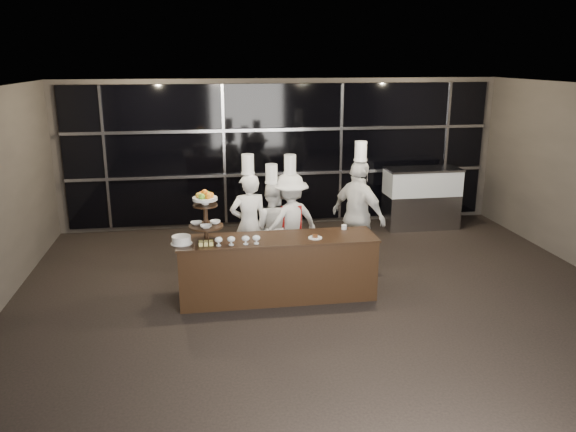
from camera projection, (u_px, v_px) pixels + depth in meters
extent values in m
plane|color=black|center=(341.00, 334.00, 7.15)|extent=(10.00, 10.00, 0.00)
plane|color=black|center=(348.00, 94.00, 6.33)|extent=(10.00, 10.00, 0.00)
plane|color=#473F38|center=(283.00, 153.00, 11.49)|extent=(9.00, 0.00, 9.00)
cube|color=black|center=(283.00, 154.00, 11.43)|extent=(8.60, 0.04, 2.80)
cube|color=#A5A5AA|center=(284.00, 174.00, 11.49)|extent=(8.60, 0.06, 0.06)
cube|color=#A5A5AA|center=(284.00, 130.00, 11.25)|extent=(8.60, 0.06, 0.06)
cube|color=#A5A5AA|center=(105.00, 159.00, 10.88)|extent=(0.05, 0.05, 2.80)
cube|color=#A5A5AA|center=(224.00, 156.00, 11.22)|extent=(0.05, 0.05, 2.80)
cube|color=#A5A5AA|center=(341.00, 153.00, 11.58)|extent=(0.05, 0.05, 2.80)
cube|color=#A5A5AA|center=(446.00, 150.00, 11.93)|extent=(0.05, 0.05, 2.80)
cube|color=black|center=(278.00, 269.00, 8.11)|extent=(2.80, 0.70, 0.90)
cube|color=black|center=(277.00, 239.00, 7.99)|extent=(2.84, 0.74, 0.03)
cylinder|color=black|center=(207.00, 240.00, 7.83)|extent=(0.24, 0.24, 0.03)
cylinder|color=black|center=(206.00, 217.00, 7.74)|extent=(0.06, 0.06, 0.70)
cylinder|color=black|center=(206.00, 226.00, 7.77)|extent=(0.48, 0.48, 0.02)
cylinder|color=black|center=(205.00, 205.00, 7.69)|extent=(0.34, 0.34, 0.02)
cylinder|color=white|center=(205.00, 202.00, 7.68)|extent=(0.10, 0.10, 0.06)
cylinder|color=white|center=(205.00, 199.00, 7.67)|extent=(0.34, 0.34, 0.04)
sphere|color=orange|center=(211.00, 195.00, 7.67)|extent=(0.09, 0.09, 0.09)
sphere|color=#58A42A|center=(208.00, 194.00, 7.73)|extent=(0.09, 0.09, 0.09)
sphere|color=orange|center=(202.00, 194.00, 7.71)|extent=(0.09, 0.09, 0.09)
sphere|color=yellow|center=(199.00, 196.00, 7.64)|extent=(0.09, 0.09, 0.09)
sphere|color=#73B12D|center=(202.00, 197.00, 7.58)|extent=(0.09, 0.09, 0.09)
sphere|color=orange|center=(208.00, 196.00, 7.59)|extent=(0.09, 0.09, 0.09)
sphere|color=orange|center=(205.00, 193.00, 7.64)|extent=(0.09, 0.09, 0.09)
imported|color=white|center=(196.00, 223.00, 7.80)|extent=(0.16, 0.16, 0.04)
imported|color=white|center=(215.00, 222.00, 7.84)|extent=(0.15, 0.15, 0.05)
imported|color=white|center=(206.00, 226.00, 7.65)|extent=(0.16, 0.16, 0.04)
cylinder|color=silver|center=(219.00, 245.00, 7.65)|extent=(0.07, 0.07, 0.01)
cylinder|color=silver|center=(219.00, 243.00, 7.64)|extent=(0.02, 0.02, 0.05)
ellipsoid|color=silver|center=(218.00, 240.00, 7.63)|extent=(0.11, 0.11, 0.08)
ellipsoid|color=#0DD00C|center=(218.00, 239.00, 7.62)|extent=(0.08, 0.08, 0.05)
cylinder|color=silver|center=(231.00, 245.00, 7.67)|extent=(0.07, 0.07, 0.01)
cylinder|color=silver|center=(231.00, 242.00, 7.66)|extent=(0.02, 0.02, 0.05)
ellipsoid|color=silver|center=(231.00, 239.00, 7.65)|extent=(0.11, 0.11, 0.08)
ellipsoid|color=red|center=(231.00, 239.00, 7.65)|extent=(0.08, 0.08, 0.05)
cylinder|color=silver|center=(246.00, 244.00, 7.70)|extent=(0.07, 0.07, 0.01)
cylinder|color=silver|center=(246.00, 242.00, 7.69)|extent=(0.02, 0.02, 0.05)
ellipsoid|color=silver|center=(246.00, 238.00, 7.68)|extent=(0.11, 0.11, 0.08)
ellipsoid|color=#FFEAB0|center=(246.00, 238.00, 7.68)|extent=(0.08, 0.08, 0.05)
cylinder|color=silver|center=(256.00, 243.00, 7.73)|extent=(0.07, 0.07, 0.01)
cylinder|color=silver|center=(256.00, 241.00, 7.72)|extent=(0.02, 0.02, 0.05)
ellipsoid|color=silver|center=(256.00, 238.00, 7.70)|extent=(0.11, 0.11, 0.08)
ellipsoid|color=#45210E|center=(256.00, 238.00, 7.70)|extent=(0.08, 0.08, 0.05)
cylinder|color=white|center=(182.00, 243.00, 7.73)|extent=(0.30, 0.30, 0.01)
cylinder|color=white|center=(181.00, 239.00, 7.72)|extent=(0.26, 0.26, 0.10)
cube|color=#DFD26D|center=(201.00, 244.00, 7.62)|extent=(0.06, 0.06, 0.05)
cube|color=#DFD26D|center=(206.00, 244.00, 7.63)|extent=(0.06, 0.06, 0.05)
cube|color=#DFD26D|center=(211.00, 244.00, 7.65)|extent=(0.06, 0.06, 0.05)
cube|color=#DFD26D|center=(201.00, 243.00, 7.69)|extent=(0.06, 0.06, 0.05)
cube|color=#DFD26D|center=(206.00, 242.00, 7.70)|extent=(0.06, 0.06, 0.05)
cube|color=#DFD26D|center=(211.00, 242.00, 7.71)|extent=(0.06, 0.06, 0.05)
cylinder|color=white|center=(315.00, 238.00, 7.97)|extent=(0.20, 0.20, 0.01)
cylinder|color=#4C2814|center=(315.00, 236.00, 7.96)|extent=(0.08, 0.08, 0.04)
cylinder|color=white|center=(344.00, 227.00, 8.37)|extent=(0.08, 0.08, 0.07)
cube|color=#A5A5AA|center=(420.00, 211.00, 11.55)|extent=(1.48, 0.64, 0.70)
cube|color=silver|center=(422.00, 182.00, 11.39)|extent=(1.48, 0.64, 0.50)
cube|color=#FFC67F|center=(422.00, 182.00, 11.39)|extent=(1.38, 0.53, 0.40)
cube|color=#A5A5AA|center=(423.00, 169.00, 11.32)|extent=(1.50, 0.66, 0.04)
imported|color=white|center=(249.00, 225.00, 8.90)|extent=(0.66, 0.48, 1.67)
cylinder|color=white|center=(248.00, 164.00, 8.63)|extent=(0.19, 0.19, 0.30)
cylinder|color=white|center=(248.00, 173.00, 8.67)|extent=(0.21, 0.21, 0.03)
imported|color=white|center=(272.00, 227.00, 9.11)|extent=(0.85, 0.74, 1.48)
cylinder|color=white|center=(271.00, 173.00, 8.87)|extent=(0.19, 0.19, 0.30)
cylinder|color=white|center=(272.00, 182.00, 8.91)|extent=(0.21, 0.21, 0.03)
imported|color=white|center=(290.00, 222.00, 9.12)|extent=(1.20, 0.96, 1.62)
cylinder|color=white|center=(290.00, 164.00, 8.86)|extent=(0.19, 0.19, 0.30)
cylinder|color=white|center=(290.00, 173.00, 8.90)|extent=(0.21, 0.21, 0.03)
cube|color=#9B0D0B|center=(291.00, 224.00, 9.01)|extent=(0.34, 0.03, 0.61)
imported|color=silver|center=(358.00, 217.00, 9.05)|extent=(0.96, 1.15, 1.84)
cylinder|color=white|center=(361.00, 151.00, 8.76)|extent=(0.19, 0.19, 0.30)
cylinder|color=white|center=(360.00, 160.00, 8.80)|extent=(0.21, 0.21, 0.03)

